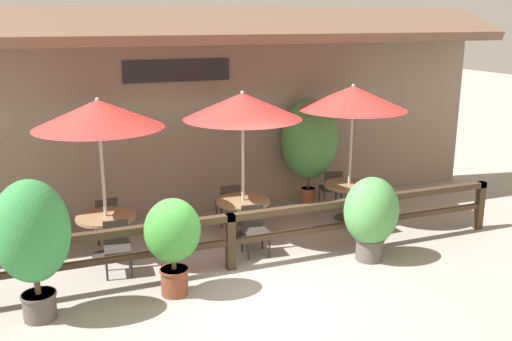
# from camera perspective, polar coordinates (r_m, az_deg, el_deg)

# --- Properties ---
(ground_plane) EXTENTS (60.00, 60.00, 0.00)m
(ground_plane) POSITION_cam_1_polar(r_m,az_deg,el_deg) (8.67, -0.21, -12.51)
(ground_plane) COLOR gray
(building_facade) EXTENTS (14.28, 1.49, 4.23)m
(building_facade) POSITION_cam_1_polar(r_m,az_deg,el_deg) (11.75, -7.54, 5.87)
(building_facade) COLOR gray
(building_facade) RESTS_ON ground
(patio_railing) EXTENTS (10.40, 0.14, 0.95)m
(patio_railing) POSITION_cam_1_polar(r_m,az_deg,el_deg) (9.28, -2.58, -5.89)
(patio_railing) COLOR #3D2D1E
(patio_railing) RESTS_ON ground
(patio_umbrella_near) EXTENTS (2.13, 2.13, 2.77)m
(patio_umbrella_near) POSITION_cam_1_polar(r_m,az_deg,el_deg) (9.65, -15.49, 5.46)
(patio_umbrella_near) COLOR #B7B2A8
(patio_umbrella_near) RESTS_ON ground
(dining_table_near) EXTENTS (1.01, 1.01, 0.74)m
(dining_table_near) POSITION_cam_1_polar(r_m,az_deg,el_deg) (10.12, -14.74, -5.19)
(dining_table_near) COLOR olive
(dining_table_near) RESTS_ON ground
(chair_near_streetside) EXTENTS (0.45, 0.45, 0.85)m
(chair_near_streetside) POSITION_cam_1_polar(r_m,az_deg,el_deg) (9.50, -13.72, -7.26)
(chair_near_streetside) COLOR #332D28
(chair_near_streetside) RESTS_ON ground
(chair_near_wallside) EXTENTS (0.48, 0.48, 0.85)m
(chair_near_wallside) POSITION_cam_1_polar(r_m,az_deg,el_deg) (10.84, -14.83, -4.51)
(chair_near_wallside) COLOR #332D28
(chair_near_wallside) RESTS_ON ground
(patio_umbrella_middle) EXTENTS (2.13, 2.13, 2.77)m
(patio_umbrella_middle) POSITION_cam_1_polar(r_m,az_deg,el_deg) (10.16, -1.36, 6.46)
(patio_umbrella_middle) COLOR #B7B2A8
(patio_umbrella_middle) RESTS_ON ground
(dining_table_middle) EXTENTS (1.01, 1.01, 0.74)m
(dining_table_middle) POSITION_cam_1_polar(r_m,az_deg,el_deg) (10.61, -1.30, -3.73)
(dining_table_middle) COLOR olive
(dining_table_middle) RESTS_ON ground
(chair_middle_streetside) EXTENTS (0.44, 0.44, 0.85)m
(chair_middle_streetside) POSITION_cam_1_polar(r_m,az_deg,el_deg) (9.97, -0.15, -5.72)
(chair_middle_streetside) COLOR #332D28
(chair_middle_streetside) RESTS_ON ground
(chair_middle_wallside) EXTENTS (0.44, 0.44, 0.85)m
(chair_middle_wallside) POSITION_cam_1_polar(r_m,az_deg,el_deg) (11.31, -2.74, -3.18)
(chair_middle_wallside) COLOR #332D28
(chair_middle_wallside) RESTS_ON ground
(patio_umbrella_far) EXTENTS (2.13, 2.13, 2.77)m
(patio_umbrella_far) POSITION_cam_1_polar(r_m,az_deg,el_deg) (11.37, 9.66, 7.17)
(patio_umbrella_far) COLOR #B7B2A8
(patio_umbrella_far) RESTS_ON ground
(dining_table_far) EXTENTS (1.01, 1.01, 0.74)m
(dining_table_far) POSITION_cam_1_polar(r_m,az_deg,el_deg) (11.77, 9.26, -2.02)
(dining_table_far) COLOR olive
(dining_table_far) RESTS_ON ground
(chair_far_streetside) EXTENTS (0.44, 0.44, 0.85)m
(chair_far_streetside) POSITION_cam_1_polar(r_m,az_deg,el_deg) (11.24, 11.32, -3.58)
(chair_far_streetside) COLOR #332D28
(chair_far_streetside) RESTS_ON ground
(chair_far_wallside) EXTENTS (0.50, 0.50, 0.85)m
(chair_far_wallside) POSITION_cam_1_polar(r_m,az_deg,el_deg) (12.42, 7.55, -1.63)
(chair_far_wallside) COLOR #332D28
(chair_far_wallside) RESTS_ON ground
(potted_plant_small_flowering) EXTENTS (1.00, 0.90, 1.99)m
(potted_plant_small_flowering) POSITION_cam_1_polar(r_m,az_deg,el_deg) (8.15, -21.50, -6.12)
(potted_plant_small_flowering) COLOR #564C47
(potted_plant_small_flowering) RESTS_ON ground
(potted_plant_corner_fern) EXTENTS (0.95, 0.85, 1.46)m
(potted_plant_corner_fern) POSITION_cam_1_polar(r_m,az_deg,el_deg) (9.78, 11.44, -4.30)
(potted_plant_corner_fern) COLOR #564C47
(potted_plant_corner_fern) RESTS_ON ground
(potted_plant_entrance_palm) EXTENTS (0.83, 0.75, 1.50)m
(potted_plant_entrance_palm) POSITION_cam_1_polar(r_m,az_deg,el_deg) (8.45, -8.33, -6.50)
(potted_plant_entrance_palm) COLOR brown
(potted_plant_entrance_palm) RESTS_ON ground
(potted_plant_broad_leaf) EXTENTS (1.24, 1.12, 2.36)m
(potted_plant_broad_leaf) POSITION_cam_1_polar(r_m,az_deg,el_deg) (12.29, 5.37, 3.05)
(potted_plant_broad_leaf) COLOR #9E4C33
(potted_plant_broad_leaf) RESTS_ON ground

